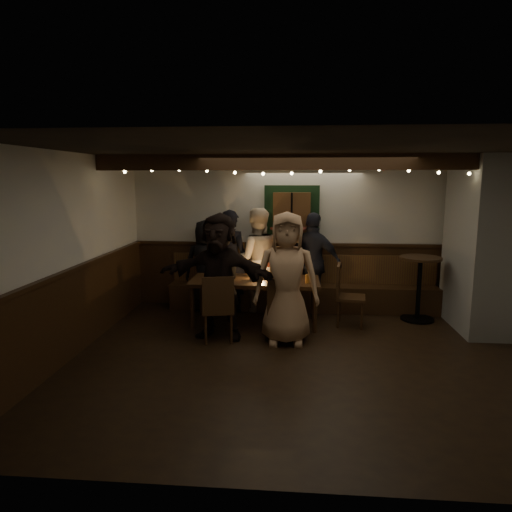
# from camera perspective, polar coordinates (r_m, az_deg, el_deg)

# --- Properties ---
(room) EXTENTS (6.02, 5.01, 2.62)m
(room) POSITION_cam_1_polar(r_m,az_deg,el_deg) (7.14, 14.58, -0.25)
(room) COLOR black
(room) RESTS_ON ground
(dining_table) EXTENTS (1.99, 0.85, 0.86)m
(dining_table) POSITION_cam_1_polar(r_m,az_deg,el_deg) (7.12, -0.14, -3.43)
(dining_table) COLOR black
(dining_table) RESTS_ON ground
(chair_near_left) EXTENTS (0.52, 0.52, 0.96)m
(chair_near_left) POSITION_cam_1_polar(r_m,az_deg,el_deg) (6.36, -4.79, -6.12)
(chair_near_left) COLOR black
(chair_near_left) RESTS_ON ground
(chair_near_right) EXTENTS (0.44, 0.44, 0.91)m
(chair_near_right) POSITION_cam_1_polar(r_m,az_deg,el_deg) (6.42, 3.23, -6.19)
(chair_near_right) COLOR black
(chair_near_right) RESTS_ON ground
(chair_end) EXTENTS (0.49, 0.49, 0.96)m
(chair_end) POSITION_cam_1_polar(r_m,az_deg,el_deg) (7.21, 11.05, -4.34)
(chair_end) COLOR black
(chair_end) RESTS_ON ground
(high_top) EXTENTS (0.65, 0.65, 1.04)m
(high_top) POSITION_cam_1_polar(r_m,az_deg,el_deg) (7.76, 19.75, -2.88)
(high_top) COLOR black
(high_top) RESTS_ON ground
(person_a) EXTENTS (0.78, 0.51, 1.58)m
(person_a) POSITION_cam_1_polar(r_m,az_deg,el_deg) (7.89, -6.23, -1.18)
(person_a) COLOR black
(person_a) RESTS_ON ground
(person_b) EXTENTS (0.72, 0.56, 1.75)m
(person_b) POSITION_cam_1_polar(r_m,az_deg,el_deg) (7.81, -3.28, -0.60)
(person_b) COLOR black
(person_b) RESTS_ON ground
(person_c) EXTENTS (0.96, 0.81, 1.78)m
(person_c) POSITION_cam_1_polar(r_m,az_deg,el_deg) (7.84, 0.06, -0.46)
(person_c) COLOR beige
(person_c) RESTS_ON ground
(person_d) EXTENTS (1.13, 0.74, 1.65)m
(person_d) POSITION_cam_1_polar(r_m,az_deg,el_deg) (7.73, 4.02, -1.11)
(person_d) COLOR #46170F
(person_d) RESTS_ON ground
(person_e) EXTENTS (1.08, 0.79, 1.70)m
(person_e) POSITION_cam_1_polar(r_m,az_deg,el_deg) (7.83, 7.17, -0.81)
(person_e) COLOR #1F212B
(person_e) RESTS_ON ground
(person_f) EXTENTS (1.74, 0.86, 1.80)m
(person_f) POSITION_cam_1_polar(r_m,az_deg,el_deg) (6.49, -4.65, -2.52)
(person_f) COLOR black
(person_f) RESTS_ON ground
(person_g) EXTENTS (0.91, 0.61, 1.83)m
(person_g) POSITION_cam_1_polar(r_m,az_deg,el_deg) (6.25, 3.82, -2.83)
(person_g) COLOR #A8805C
(person_g) RESTS_ON ground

